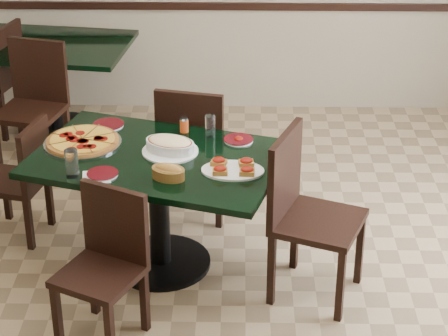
{
  "coord_description": "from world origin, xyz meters",
  "views": [
    {
      "loc": [
        0.1,
        -4.25,
        3.02
      ],
      "look_at": [
        0.01,
        0.0,
        0.82
      ],
      "focal_mm": 70.0,
      "sensor_mm": 36.0,
      "label": 1
    }
  ],
  "objects_px": {
    "chair_near": "(106,258)",
    "pepperoni_pizza": "(83,141)",
    "lasagna_casserole": "(170,145)",
    "back_table": "(54,71)",
    "bread_basket": "(168,172)",
    "chair_left": "(23,175)",
    "main_table": "(158,184)",
    "chair_far": "(194,145)",
    "bruschetta_platter": "(233,168)",
    "back_chair_near": "(34,98)",
    "chair_right": "(303,206)"
  },
  "relations": [
    {
      "from": "chair_near",
      "to": "pepperoni_pizza",
      "type": "distance_m",
      "value": 0.9
    },
    {
      "from": "lasagna_casserole",
      "to": "back_table",
      "type": "bearing_deg",
      "value": 141.66
    },
    {
      "from": "bread_basket",
      "to": "back_table",
      "type": "bearing_deg",
      "value": 138.49
    },
    {
      "from": "chair_left",
      "to": "main_table",
      "type": "bearing_deg",
      "value": 82.44
    },
    {
      "from": "chair_far",
      "to": "bruschetta_platter",
      "type": "xyz_separation_m",
      "value": [
        0.26,
        -0.79,
        0.24
      ]
    },
    {
      "from": "chair_left",
      "to": "bread_basket",
      "type": "distance_m",
      "value": 1.2
    },
    {
      "from": "chair_left",
      "to": "pepperoni_pizza",
      "type": "relative_size",
      "value": 1.71
    },
    {
      "from": "chair_near",
      "to": "back_chair_near",
      "type": "height_order",
      "value": "back_chair_near"
    },
    {
      "from": "lasagna_casserole",
      "to": "pepperoni_pizza",
      "type": "bearing_deg",
      "value": -169.21
    },
    {
      "from": "chair_near",
      "to": "bruschetta_platter",
      "type": "bearing_deg",
      "value": 61.31
    },
    {
      "from": "chair_left",
      "to": "back_table",
      "type": "bearing_deg",
      "value": -163.11
    },
    {
      "from": "back_chair_near",
      "to": "chair_near",
      "type": "bearing_deg",
      "value": -54.28
    },
    {
      "from": "main_table",
      "to": "back_table",
      "type": "distance_m",
      "value": 2.18
    },
    {
      "from": "back_chair_near",
      "to": "bread_basket",
      "type": "bearing_deg",
      "value": -41.82
    },
    {
      "from": "chair_left",
      "to": "bruschetta_platter",
      "type": "bearing_deg",
      "value": 81.58
    },
    {
      "from": "back_table",
      "to": "chair_far",
      "type": "relative_size",
      "value": 1.37
    },
    {
      "from": "chair_near",
      "to": "lasagna_casserole",
      "type": "bearing_deg",
      "value": 93.67
    },
    {
      "from": "chair_near",
      "to": "pepperoni_pizza",
      "type": "xyz_separation_m",
      "value": [
        -0.24,
        0.81,
        0.3
      ]
    },
    {
      "from": "chair_left",
      "to": "bruschetta_platter",
      "type": "relative_size",
      "value": 2.14
    },
    {
      "from": "main_table",
      "to": "bread_basket",
      "type": "xyz_separation_m",
      "value": [
        0.09,
        -0.27,
        0.22
      ]
    },
    {
      "from": "chair_left",
      "to": "bruschetta_platter",
      "type": "distance_m",
      "value": 1.47
    },
    {
      "from": "back_chair_near",
      "to": "pepperoni_pizza",
      "type": "bearing_deg",
      "value": -50.84
    },
    {
      "from": "back_table",
      "to": "chair_right",
      "type": "bearing_deg",
      "value": -42.27
    },
    {
      "from": "chair_left",
      "to": "pepperoni_pizza",
      "type": "xyz_separation_m",
      "value": [
        0.43,
        -0.18,
        0.33
      ]
    },
    {
      "from": "back_chair_near",
      "to": "lasagna_casserole",
      "type": "relative_size",
      "value": 2.71
    },
    {
      "from": "chair_right",
      "to": "chair_far",
      "type": "bearing_deg",
      "value": 60.05
    },
    {
      "from": "chair_far",
      "to": "bread_basket",
      "type": "distance_m",
      "value": 0.91
    },
    {
      "from": "main_table",
      "to": "back_chair_near",
      "type": "relative_size",
      "value": 1.72
    },
    {
      "from": "pepperoni_pizza",
      "to": "lasagna_casserole",
      "type": "bearing_deg",
      "value": -11.31
    },
    {
      "from": "main_table",
      "to": "lasagna_casserole",
      "type": "height_order",
      "value": "lasagna_casserole"
    },
    {
      "from": "bread_basket",
      "to": "bruschetta_platter",
      "type": "relative_size",
      "value": 0.61
    },
    {
      "from": "back_table",
      "to": "chair_near",
      "type": "distance_m",
      "value": 2.71
    },
    {
      "from": "back_table",
      "to": "back_chair_near",
      "type": "height_order",
      "value": "back_chair_near"
    },
    {
      "from": "back_table",
      "to": "back_chair_near",
      "type": "relative_size",
      "value": 1.37
    },
    {
      "from": "pepperoni_pizza",
      "to": "chair_right",
      "type": "bearing_deg",
      "value": -17.1
    },
    {
      "from": "back_table",
      "to": "chair_left",
      "type": "xyz_separation_m",
      "value": [
        0.11,
        -1.61,
        -0.09
      ]
    },
    {
      "from": "chair_right",
      "to": "chair_left",
      "type": "relative_size",
      "value": 1.25
    },
    {
      "from": "bread_basket",
      "to": "back_chair_near",
      "type": "bearing_deg",
      "value": 146.61
    },
    {
      "from": "pepperoni_pizza",
      "to": "bruschetta_platter",
      "type": "relative_size",
      "value": 1.25
    },
    {
      "from": "chair_far",
      "to": "pepperoni_pizza",
      "type": "height_order",
      "value": "chair_far"
    },
    {
      "from": "chair_far",
      "to": "lasagna_casserole",
      "type": "bearing_deg",
      "value": 91.04
    },
    {
      "from": "main_table",
      "to": "back_table",
      "type": "bearing_deg",
      "value": 134.51
    },
    {
      "from": "chair_near",
      "to": "bruschetta_platter",
      "type": "xyz_separation_m",
      "value": [
        0.66,
        0.46,
        0.3
      ]
    },
    {
      "from": "chair_near",
      "to": "bruschetta_platter",
      "type": "height_order",
      "value": "chair_near"
    },
    {
      "from": "chair_near",
      "to": "chair_left",
      "type": "relative_size",
      "value": 1.07
    },
    {
      "from": "bread_basket",
      "to": "chair_left",
      "type": "bearing_deg",
      "value": 170.58
    },
    {
      "from": "main_table",
      "to": "chair_far",
      "type": "height_order",
      "value": "chair_far"
    },
    {
      "from": "lasagna_casserole",
      "to": "back_chair_near",
      "type": "bearing_deg",
      "value": 152.04
    },
    {
      "from": "chair_far",
      "to": "chair_left",
      "type": "relative_size",
      "value": 1.19
    },
    {
      "from": "chair_far",
      "to": "chair_right",
      "type": "xyz_separation_m",
      "value": [
        0.66,
        -0.84,
        0.03
      ]
    }
  ]
}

